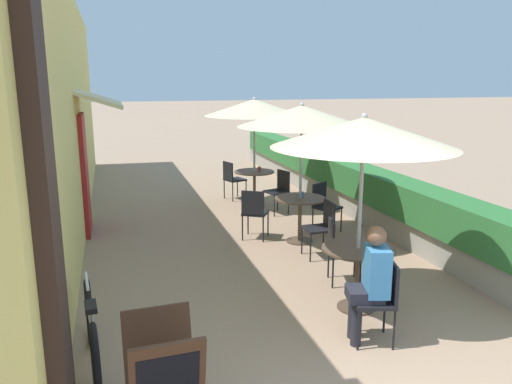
% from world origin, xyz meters
% --- Properties ---
extents(cafe_facade_wall, '(0.98, 13.64, 4.20)m').
position_xyz_m(cafe_facade_wall, '(-2.54, 6.69, 2.09)').
color(cafe_facade_wall, '#E0CC6B').
rests_on(cafe_facade_wall, ground_plane).
extents(planter_hedge, '(0.60, 12.64, 1.01)m').
position_xyz_m(planter_hedge, '(2.75, 6.72, 0.54)').
color(planter_hedge, gray).
rests_on(planter_hedge, ground_plane).
extents(patio_table_near, '(0.85, 0.85, 0.76)m').
position_xyz_m(patio_table_near, '(0.77, 2.03, 0.57)').
color(patio_table_near, brown).
rests_on(patio_table_near, ground_plane).
extents(patio_umbrella_near, '(2.08, 2.08, 2.31)m').
position_xyz_m(patio_umbrella_near, '(0.77, 2.03, 2.10)').
color(patio_umbrella_near, '#B7B7BC').
rests_on(patio_umbrella_near, ground_plane).
extents(cafe_chair_near_left, '(0.49, 0.49, 0.87)m').
position_xyz_m(cafe_chair_near_left, '(0.64, 1.28, 0.52)').
color(cafe_chair_near_left, black).
rests_on(cafe_chair_near_left, ground_plane).
extents(seated_patron_near_left, '(0.47, 0.41, 1.25)m').
position_xyz_m(seated_patron_near_left, '(0.53, 1.31, 0.69)').
color(seated_patron_near_left, '#23232D').
rests_on(seated_patron_near_left, ground_plane).
extents(cafe_chair_near_right, '(0.49, 0.49, 0.87)m').
position_xyz_m(cafe_chair_near_right, '(0.90, 2.79, 0.52)').
color(cafe_chair_near_right, black).
rests_on(cafe_chair_near_right, ground_plane).
extents(patio_table_mid, '(0.85, 0.85, 0.76)m').
position_xyz_m(patio_table_mid, '(1.03, 4.56, 0.57)').
color(patio_table_mid, brown).
rests_on(patio_table_mid, ground_plane).
extents(patio_umbrella_mid, '(2.08, 2.08, 2.31)m').
position_xyz_m(patio_umbrella_mid, '(1.03, 4.56, 2.10)').
color(patio_umbrella_mid, '#B7B7BC').
rests_on(patio_umbrella_mid, ground_plane).
extents(cafe_chair_mid_left, '(0.55, 0.55, 0.87)m').
position_xyz_m(cafe_chair_mid_left, '(0.33, 4.89, 0.52)').
color(cafe_chair_mid_left, black).
rests_on(cafe_chair_mid_left, ground_plane).
extents(cafe_chair_mid_right, '(0.40, 0.40, 0.87)m').
position_xyz_m(cafe_chair_mid_right, '(1.10, 3.80, 0.52)').
color(cafe_chair_mid_right, black).
rests_on(cafe_chair_mid_right, ground_plane).
extents(cafe_chair_mid_back, '(0.54, 0.54, 0.87)m').
position_xyz_m(cafe_chair_mid_back, '(1.66, 5.01, 0.52)').
color(cafe_chair_mid_back, black).
rests_on(cafe_chair_mid_back, ground_plane).
extents(coffee_cup_mid, '(0.07, 0.07, 0.09)m').
position_xyz_m(coffee_cup_mid, '(1.07, 4.61, 0.80)').
color(coffee_cup_mid, teal).
rests_on(coffee_cup_mid, patio_table_mid).
extents(patio_table_far, '(0.85, 0.85, 0.76)m').
position_xyz_m(patio_table_far, '(0.98, 7.11, 0.57)').
color(patio_table_far, brown).
rests_on(patio_table_far, ground_plane).
extents(patio_umbrella_far, '(2.08, 2.08, 2.31)m').
position_xyz_m(patio_umbrella_far, '(0.98, 7.11, 2.10)').
color(patio_umbrella_far, '#B7B7BC').
rests_on(patio_umbrella_far, ground_plane).
extents(cafe_chair_far_left, '(0.51, 0.51, 0.87)m').
position_xyz_m(cafe_chair_far_left, '(1.30, 6.41, 0.52)').
color(cafe_chair_far_left, black).
rests_on(cafe_chair_far_left, ground_plane).
extents(cafe_chair_far_right, '(0.51, 0.51, 0.87)m').
position_xyz_m(cafe_chair_far_right, '(0.66, 7.81, 0.52)').
color(cafe_chair_far_right, black).
rests_on(cafe_chair_far_right, ground_plane).
extents(coffee_cup_far, '(0.07, 0.07, 0.09)m').
position_xyz_m(coffee_cup_far, '(1.09, 7.12, 0.80)').
color(coffee_cup_far, '#B73D3D').
rests_on(coffee_cup_far, patio_table_far).
extents(bicycle_leaning, '(0.20, 1.69, 0.78)m').
position_xyz_m(bicycle_leaning, '(-2.20, 1.57, 0.36)').
color(bicycle_leaning, black).
rests_on(bicycle_leaning, ground_plane).
extents(menu_board, '(0.58, 0.66, 0.94)m').
position_xyz_m(menu_board, '(-1.65, 0.46, 0.46)').
color(menu_board, '#422819').
rests_on(menu_board, ground_plane).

